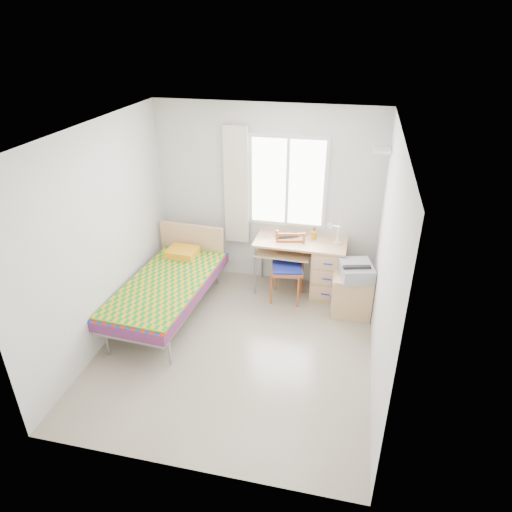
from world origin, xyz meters
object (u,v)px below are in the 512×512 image
at_px(desk, 323,267).
at_px(cabinet, 352,294).
at_px(bed, 169,284).
at_px(printer, 356,270).
at_px(chair, 288,263).

height_order(desk, cabinet, desk).
xyz_separation_m(bed, printer, (2.40, 0.50, 0.23)).
distance_m(cabinet, printer, 0.39).
bearing_deg(printer, bed, 177.25).
xyz_separation_m(cabinet, printer, (0.02, -0.03, 0.38)).
bearing_deg(printer, chair, 151.09).
relative_size(bed, desk, 1.66).
relative_size(desk, printer, 2.37).
bearing_deg(desk, cabinet, -43.13).
height_order(bed, cabinet, bed).
bearing_deg(cabinet, chair, 164.67).
bearing_deg(desk, printer, -43.94).
bearing_deg(cabinet, bed, -170.02).
relative_size(bed, chair, 2.21).
distance_m(desk, cabinet, 0.61).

